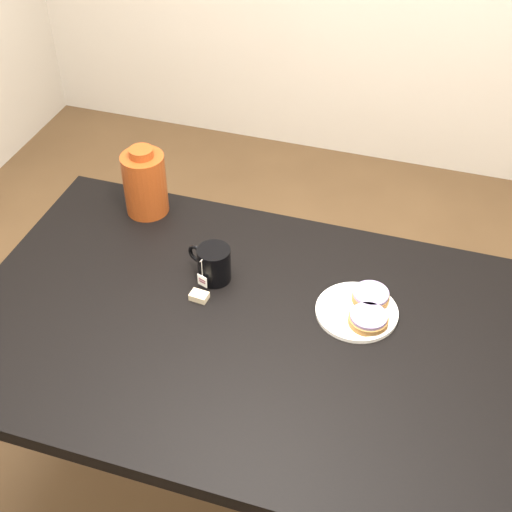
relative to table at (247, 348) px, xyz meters
The scene contains 8 objects.
ground_plane 0.67m from the table, ahead, with size 4.00×4.00×0.00m, color brown.
table is the anchor object (origin of this frame).
plate 0.29m from the table, 26.11° to the left, with size 0.20×0.20×0.02m.
bagel_back 0.34m from the table, 31.50° to the left, with size 0.13×0.13×0.03m.
bagel_front 0.31m from the table, 17.24° to the left, with size 0.13×0.13×0.03m.
mug 0.23m from the table, 134.41° to the left, with size 0.14×0.11×0.10m.
teabag_pouch 0.18m from the table, 160.21° to the left, with size 0.04×0.03×0.02m, color #C6B793.
bagel_package 0.58m from the table, 139.83° to the left, with size 0.15×0.15×0.21m.
Camera 1 is at (0.39, -1.14, 2.02)m, focal length 50.00 mm.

